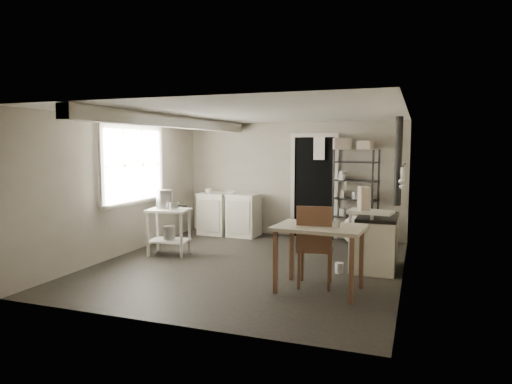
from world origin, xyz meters
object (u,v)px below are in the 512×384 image
(prep_table, at_px, (169,231))
(base_cabinets, at_px, (229,213))
(stockpot, at_px, (164,199))
(shelf_rack, at_px, (355,192))
(stove, at_px, (378,239))
(work_table, at_px, (319,261))
(chair, at_px, (315,249))
(flour_sack, at_px, (354,231))

(prep_table, xyz_separation_m, base_cabinets, (0.27, 1.94, 0.06))
(stockpot, bearing_deg, shelf_rack, 35.86)
(shelf_rack, xyz_separation_m, stove, (0.58, -1.86, -0.51))
(stove, bearing_deg, prep_table, -175.02)
(work_table, distance_m, chair, 0.23)
(prep_table, height_order, shelf_rack, shelf_rack)
(prep_table, bearing_deg, flour_sack, 34.21)
(prep_table, xyz_separation_m, shelf_rack, (2.79, 2.15, 0.55))
(prep_table, xyz_separation_m, stove, (3.37, 0.30, 0.04))
(stockpot, bearing_deg, stove, 3.93)
(prep_table, height_order, stockpot, stockpot)
(shelf_rack, bearing_deg, base_cabinets, -157.97)
(stockpot, height_order, chair, stockpot)
(prep_table, xyz_separation_m, chair, (2.68, -0.86, 0.09))
(shelf_rack, bearing_deg, stockpot, -126.89)
(chair, height_order, flour_sack, chair)
(shelf_rack, xyz_separation_m, flour_sack, (0.02, -0.24, -0.71))
(stockpot, distance_m, stove, 3.52)
(stockpot, xyz_separation_m, base_cabinets, (0.38, 1.88, -0.48))
(prep_table, bearing_deg, stove, 5.00)
(stove, distance_m, flour_sack, 1.72)
(stockpot, xyz_separation_m, chair, (2.79, -0.92, -0.45))
(stove, height_order, chair, chair)
(chair, bearing_deg, stove, 52.11)
(chair, bearing_deg, shelf_rack, 80.81)
(stove, relative_size, chair, 0.94)
(stockpot, height_order, flour_sack, stockpot)
(stockpot, bearing_deg, base_cabinets, 78.69)
(stockpot, relative_size, flour_sack, 0.57)
(chair, bearing_deg, work_table, -71.11)
(stove, distance_m, work_table, 1.47)
(shelf_rack, distance_m, stove, 2.01)
(prep_table, height_order, chair, chair)
(shelf_rack, bearing_deg, flour_sack, -67.20)
(base_cabinets, height_order, flour_sack, base_cabinets)
(work_table, relative_size, flour_sack, 2.06)
(base_cabinets, bearing_deg, prep_table, -96.11)
(flour_sack, bearing_deg, base_cabinets, 179.39)
(stove, xyz_separation_m, flour_sack, (-0.56, 1.62, -0.20))
(chair, bearing_deg, flour_sack, 80.16)
(base_cabinets, xyz_separation_m, shelf_rack, (2.52, 0.21, 0.49))
(prep_table, relative_size, flour_sack, 1.46)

